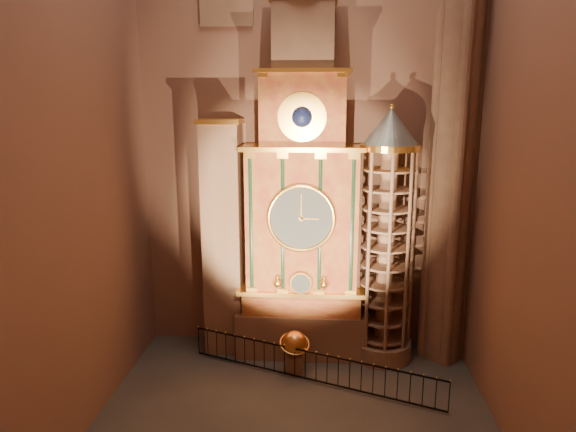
# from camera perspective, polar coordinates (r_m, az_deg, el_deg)

# --- Properties ---
(floor) EXTENTS (14.00, 14.00, 0.00)m
(floor) POSITION_cam_1_polar(r_m,az_deg,el_deg) (19.44, 0.77, -21.45)
(floor) COLOR #383330
(floor) RESTS_ON ground
(wall_back) EXTENTS (22.00, 0.00, 22.00)m
(wall_back) POSITION_cam_1_polar(r_m,az_deg,el_deg) (22.11, 1.81, 12.88)
(wall_back) COLOR #915F4E
(wall_back) RESTS_ON floor
(wall_left) EXTENTS (0.00, 22.00, 22.00)m
(wall_left) POSITION_cam_1_polar(r_m,az_deg,el_deg) (17.94, -22.59, 12.03)
(wall_left) COLOR #915F4E
(wall_left) RESTS_ON floor
(wall_right) EXTENTS (0.00, 22.00, 22.00)m
(wall_right) POSITION_cam_1_polar(r_m,az_deg,el_deg) (17.20, 25.42, 11.80)
(wall_right) COLOR #915F4E
(wall_right) RESTS_ON floor
(astronomical_clock) EXTENTS (5.60, 2.41, 16.70)m
(astronomical_clock) POSITION_cam_1_polar(r_m,az_deg,el_deg) (21.49, 1.61, 1.29)
(astronomical_clock) COLOR #8C634C
(astronomical_clock) RESTS_ON floor
(portrait_tower) EXTENTS (1.80, 1.60, 10.20)m
(portrait_tower) POSITION_cam_1_polar(r_m,az_deg,el_deg) (22.26, -7.20, -2.44)
(portrait_tower) COLOR #8C634C
(portrait_tower) RESTS_ON floor
(stair_turret) EXTENTS (2.50, 2.50, 10.80)m
(stair_turret) POSITION_cam_1_polar(r_m,az_deg,el_deg) (21.68, 10.85, -2.65)
(stair_turret) COLOR #8C634C
(stair_turret) RESTS_ON floor
(gothic_pier) EXTENTS (2.04, 2.04, 22.00)m
(gothic_pier) POSITION_cam_1_polar(r_m,az_deg,el_deg) (21.71, 18.38, 12.27)
(gothic_pier) COLOR #8C634C
(gothic_pier) RESTS_ON floor
(celestial_globe) EXTENTS (1.51, 1.46, 1.79)m
(celestial_globe) POSITION_cam_1_polar(r_m,az_deg,el_deg) (21.56, 0.73, -14.47)
(celestial_globe) COLOR #8C634C
(celestial_globe) RESTS_ON floor
(iron_railing) EXTENTS (9.91, 3.75, 1.24)m
(iron_railing) POSITION_cam_1_polar(r_m,az_deg,el_deg) (21.11, 2.54, -16.34)
(iron_railing) COLOR black
(iron_railing) RESTS_ON floor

